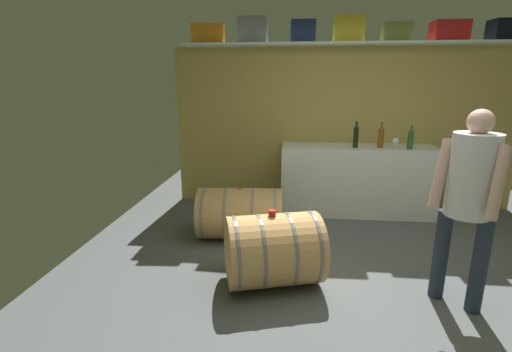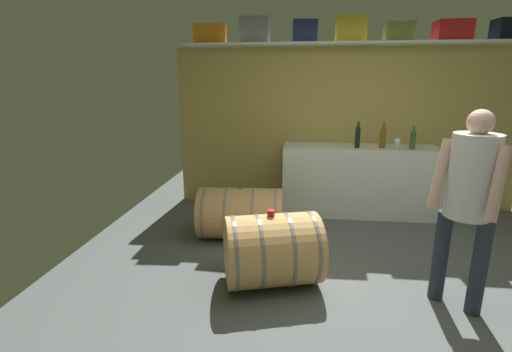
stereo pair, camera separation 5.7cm
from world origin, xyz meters
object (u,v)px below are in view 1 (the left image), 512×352
at_px(wine_bottle_green, 411,139).
at_px(wine_barrel_near, 273,250).
at_px(wine_bottle_dark, 356,136).
at_px(tasting_cup, 272,213).
at_px(toolcase_grey, 253,30).
at_px(toolcase_olive, 396,32).
at_px(toolcase_orange, 208,34).
at_px(wine_bottle_amber, 381,137).
at_px(toolcase_red, 449,31).
at_px(toolcase_navy, 303,32).
at_px(winemaker_pouring, 470,191).
at_px(toolcase_black, 504,30).
at_px(wine_barrel_far, 240,213).
at_px(work_cabinet, 356,180).
at_px(toolcase_yellow, 349,29).
at_px(wine_glass, 395,141).

distance_m(wine_bottle_green, wine_barrel_near, 2.51).
height_order(wine_bottle_dark, tasting_cup, wine_bottle_dark).
distance_m(toolcase_grey, toolcase_olive, 1.82).
xyz_separation_m(toolcase_orange, wine_bottle_amber, (2.27, -0.30, -1.29)).
distance_m(toolcase_red, wine_bottle_amber, 1.54).
relative_size(toolcase_navy, wine_barrel_near, 0.33).
relative_size(wine_bottle_green, winemaker_pouring, 0.19).
xyz_separation_m(toolcase_black, wine_barrel_far, (-3.12, -1.21, -2.06)).
height_order(wine_bottle_dark, wine_bottle_green, wine_bottle_dark).
distance_m(toolcase_black, wine_barrel_near, 4.00).
bearing_deg(toolcase_grey, work_cabinet, -5.84).
xyz_separation_m(toolcase_yellow, winemaker_pouring, (0.65, -2.31, -1.43)).
bearing_deg(toolcase_grey, wine_barrel_far, -88.42).
distance_m(toolcase_olive, wine_barrel_far, 3.01).
bearing_deg(wine_glass, toolcase_olive, 90.33).
relative_size(toolcase_navy, toolcase_red, 0.76).
bearing_deg(toolcase_red, toolcase_olive, 179.56).
xyz_separation_m(wine_barrel_far, winemaker_pouring, (1.90, -1.10, 0.66)).
relative_size(toolcase_red, wine_barrel_far, 0.42).
height_order(work_cabinet, wine_barrel_near, work_cabinet).
xyz_separation_m(wine_bottle_green, wine_barrel_far, (-2.04, -0.85, -0.75)).
relative_size(toolcase_black, tasting_cup, 5.01).
relative_size(wine_bottle_dark, wine_bottle_green, 1.15).
bearing_deg(wine_barrel_far, wine_bottle_amber, 24.68).
xyz_separation_m(wine_bottle_green, tasting_cup, (-1.63, -1.78, -0.39)).
bearing_deg(wine_glass, toolcase_red, 33.55).
relative_size(toolcase_yellow, wine_bottle_dark, 1.11).
distance_m(toolcase_orange, wine_barrel_far, 2.45).
height_order(wine_bottle_dark, wine_glass, wine_bottle_dark).
xyz_separation_m(toolcase_grey, tasting_cup, (0.40, -2.14, -1.73)).
relative_size(work_cabinet, tasting_cup, 31.24).
distance_m(toolcase_orange, work_cabinet, 2.77).
relative_size(toolcase_grey, toolcase_red, 0.94).
distance_m(wine_glass, wine_barrel_far, 2.13).
distance_m(work_cabinet, wine_barrel_near, 2.19).
distance_m(toolcase_red, wine_bottle_green, 1.42).
xyz_separation_m(toolcase_black, wine_bottle_amber, (-1.43, -0.30, -1.29)).
height_order(toolcase_red, wine_glass, toolcase_red).
xyz_separation_m(toolcase_yellow, wine_barrel_near, (-0.82, -2.14, -2.07)).
xyz_separation_m(wine_bottle_amber, wine_barrel_far, (-1.69, -0.91, -0.76)).
relative_size(toolcase_orange, wine_barrel_far, 0.44).
bearing_deg(toolcase_olive, wine_barrel_near, -123.53).
distance_m(wine_barrel_near, tasting_cup, 0.34).
bearing_deg(toolcase_red, toolcase_grey, 179.56).
distance_m(toolcase_grey, work_cabinet, 2.41).
bearing_deg(toolcase_yellow, toolcase_black, -2.03).
relative_size(toolcase_olive, wine_bottle_dark, 1.06).
height_order(work_cabinet, wine_bottle_dark, wine_bottle_dark).
xyz_separation_m(toolcase_orange, wine_barrel_near, (1.01, -2.14, -2.03)).
relative_size(toolcase_orange, tasting_cup, 6.65).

